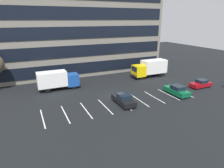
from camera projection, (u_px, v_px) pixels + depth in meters
ground_plane at (114, 96)px, 31.46m from camera, size 120.00×120.00×0.00m
office_building at (80, 32)px, 44.13m from camera, size 36.39×10.70×18.00m
lot_markings at (123, 103)px, 28.91m from camera, size 22.54×5.40×0.01m
box_truck_yellow at (150, 68)px, 41.57m from camera, size 7.59×2.51×3.52m
box_truck_blue at (57, 79)px, 33.95m from camera, size 7.04×2.33×3.26m
sedan_black at (124, 99)px, 28.32m from camera, size 1.86×4.44×1.59m
sedan_maroon at (201, 84)px, 35.41m from camera, size 3.99×1.67×1.43m
sedan_forest at (177, 90)px, 31.94m from camera, size 1.87×4.46×1.60m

